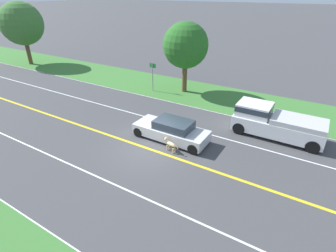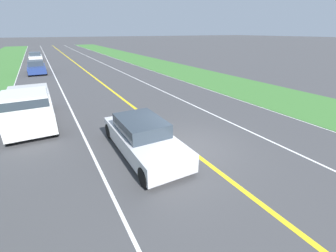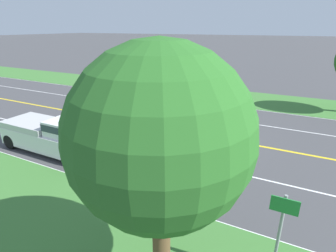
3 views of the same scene
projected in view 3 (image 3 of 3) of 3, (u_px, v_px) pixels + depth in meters
name	position (u px, v px, depth m)	size (l,w,h in m)	color
ground_plane	(195.00, 134.00, 16.27)	(400.00, 400.00, 0.00)	#424244
centre_divider_line	(195.00, 134.00, 16.27)	(0.18, 160.00, 0.01)	yellow
lane_edge_line_right	(133.00, 195.00, 10.42)	(0.14, 160.00, 0.01)	white
lane_edge_line_left	(225.00, 106.00, 22.13)	(0.14, 160.00, 0.01)	white
lane_dash_same_dir	(171.00, 158.00, 13.35)	(0.10, 160.00, 0.01)	white
lane_dash_oncoming	(213.00, 118.00, 19.20)	(0.10, 160.00, 0.01)	white
grass_verge_right	(77.00, 248.00, 7.91)	(6.00, 160.00, 0.03)	#3D7533
grass_verge_left	(233.00, 97.00, 24.63)	(6.00, 160.00, 0.03)	#3D7533
ego_car	(175.00, 132.00, 14.92)	(1.82, 4.72, 1.34)	silver
dog	(174.00, 127.00, 16.19)	(0.46, 1.20, 0.79)	#D1B784
pickup_truck	(54.00, 134.00, 13.82)	(2.06, 5.44, 1.96)	silver
roadside_tree_right_near	(160.00, 137.00, 5.42)	(3.93, 3.93, 6.13)	brown
street_sign	(280.00, 229.00, 6.39)	(0.11, 0.64, 2.62)	gray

